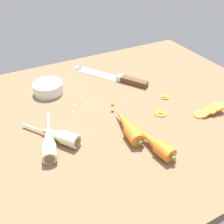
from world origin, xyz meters
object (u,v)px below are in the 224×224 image
Objects in this scene: chefs_knife at (107,75)px; whole_carrot_second at (154,143)px; carrot_slice_stray_mid at (161,113)px; carrot_slice_stray_near at (165,97)px; parsnip_front at (49,141)px; carrot_slice_stack at (209,110)px; whole_carrot at (127,125)px; parsnip_mid_left at (58,135)px; prep_bowl at (48,87)px.

whole_carrot_second reaches higher than chefs_knife.
chefs_knife is 31.46cm from carrot_slice_stray_mid.
chefs_knife is at bearing 80.64° from whole_carrot_second.
carrot_slice_stray_near is at bearing -63.93° from chefs_knife.
parsnip_front is 1.99× the size of carrot_slice_stack.
parsnip_front is 37.67cm from carrot_slice_stray_mid.
carrot_slice_stray_mid is (-14.27, 7.38, -0.87)cm from carrot_slice_stack.
parsnip_front reaches higher than carrot_slice_stray_mid.
parsnip_front is at bearing -138.56° from chefs_knife.
chefs_knife is 1.48× the size of whole_carrot.
chefs_knife is at bearing 116.07° from carrot_slice_stray_near.
whole_carrot_second reaches higher than parsnip_front.
carrot_slice_stray_near is 10.24cm from carrot_slice_stray_mid.
whole_carrot is 6.62× the size of carrot_slice_stray_near.
parsnip_front is 3.26cm from parsnip_mid_left.
whole_carrot reaches higher than prep_bowl.
carrot_slice_stray_near is 43.41cm from prep_bowl.
whole_carrot reaches higher than carrot_slice_stray_near.
whole_carrot reaches higher than parsnip_mid_left.
whole_carrot_second is 29.64cm from parsnip_front.
prep_bowl is (-43.84, 37.80, 0.92)cm from carrot_slice_stack.
parsnip_front is 7.01× the size of carrot_slice_stray_near.
whole_carrot_second reaches higher than parsnip_mid_left.
whole_carrot_second is 46.49cm from prep_bowl.
carrot_slice_stray_near is at bearing 6.90° from parsnip_front.
parsnip_front is at bearing 169.84° from carrot_slice_stack.
parsnip_mid_left is at bearing 175.16° from carrot_slice_stray_mid.
carrot_slice_stray_near is (11.65, -23.81, -0.29)cm from chefs_knife.
chefs_knife is 7.17× the size of carrot_slice_stray_mid.
whole_carrot is at bearing -10.55° from parsnip_front.
parsnip_mid_left is at bearing 17.95° from parsnip_front.
parsnip_mid_left is 5.62× the size of carrot_slice_stray_near.
carrot_slice_stack is at bearing -9.86° from whole_carrot.
whole_carrot_second is (2.88, -10.12, 0.00)cm from whole_carrot.
parsnip_mid_left is 34.64cm from carrot_slice_stray_mid.
whole_carrot is 29.27cm from carrot_slice_stack.
whole_carrot_second reaches higher than prep_bowl.
carrot_slice_stray_mid is (4.49, -31.13, -0.29)cm from chefs_knife.
whole_carrot and whole_carrot_second have the same top height.
prep_bowl reaches higher than carrot_slice_stray_near.
carrot_slice_stray_near is at bearing 45.68° from carrot_slice_stray_mid.
chefs_knife is 41.20cm from parsnip_mid_left.
prep_bowl reaches higher than carrot_slice_stack.
carrot_slice_stack is 3.52× the size of carrot_slice_stray_near.
parsnip_front is 2.02× the size of prep_bowl.
parsnip_front and prep_bowl have the same top height.
carrot_slice_stack is at bearing -27.36° from carrot_slice_stray_mid.
parsnip_front is at bearing 177.09° from carrot_slice_stray_mid.
prep_bowl is at bearing 147.84° from carrot_slice_stray_near.
prep_bowl reaches higher than chefs_knife.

